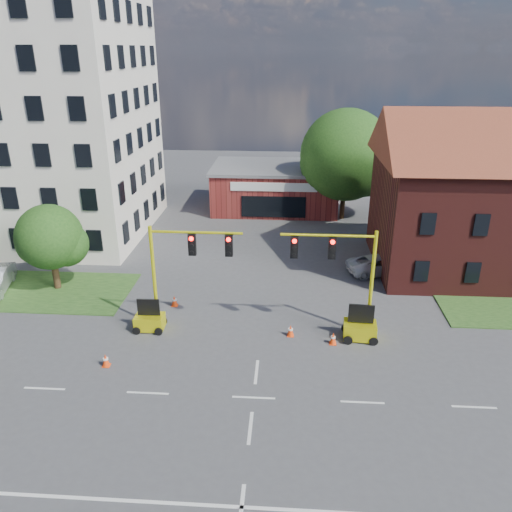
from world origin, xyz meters
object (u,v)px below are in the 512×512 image
Objects in this scene: trailer_west at (150,321)px; pickup_white at (380,264)px; signal_mast_west at (182,266)px; signal_mast_east at (342,270)px; trailer_east at (360,329)px.

trailer_west is 16.94m from pickup_white.
pickup_white is (12.44, 8.51, -3.26)m from signal_mast_west.
pickup_white is at bearing 66.35° from signal_mast_east.
signal_mast_west is 10.41m from trailer_east.
trailer_west is at bearing -170.95° from signal_mast_west.
signal_mast_west is 1.00× the size of signal_mast_east.
trailer_east is at bearing 147.92° from pickup_white.
trailer_east is 9.37m from pickup_white.
pickup_white is (3.72, 8.51, -3.26)m from signal_mast_east.
pickup_white is (2.57, 9.01, 0.03)m from trailer_east.
trailer_east is (9.87, -0.51, -3.29)m from signal_mast_west.
signal_mast_east reaches higher than trailer_east.
trailer_west is at bearing -176.15° from trailer_east.
signal_mast_east is 11.25m from trailer_west.
signal_mast_west is at bearing 108.19° from pickup_white.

